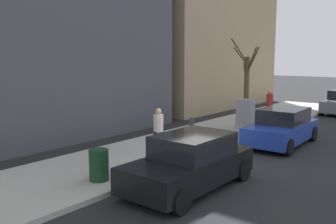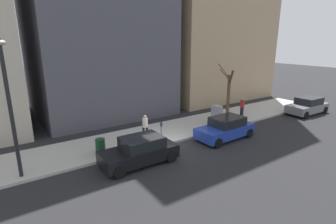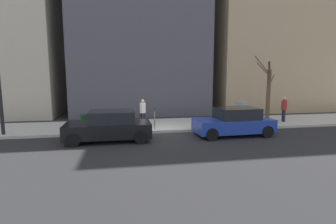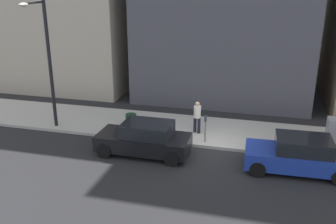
% 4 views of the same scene
% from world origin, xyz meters
% --- Properties ---
extents(ground_plane, '(120.00, 120.00, 0.00)m').
position_xyz_m(ground_plane, '(0.00, 0.00, 0.00)').
color(ground_plane, '#232326').
extents(sidewalk, '(4.00, 36.00, 0.15)m').
position_xyz_m(sidewalk, '(2.00, 0.00, 0.07)').
color(sidewalk, '#B2AFA8').
rests_on(sidewalk, ground).
extents(parked_car_blue, '(2.04, 4.25, 1.52)m').
position_xyz_m(parked_car_blue, '(-1.22, -3.97, 0.74)').
color(parked_car_blue, '#1E389E').
rests_on(parked_car_blue, ground).
extents(parked_car_black, '(1.93, 4.20, 1.52)m').
position_xyz_m(parked_car_black, '(-1.26, 2.68, 0.74)').
color(parked_car_black, black).
rests_on(parked_car_black, ground).
extents(parking_meter, '(0.14, 0.10, 1.35)m').
position_xyz_m(parking_meter, '(0.45, 0.18, 0.98)').
color(parking_meter, slate).
rests_on(parking_meter, sidewalk).
extents(utility_box, '(0.83, 0.61, 1.43)m').
position_xyz_m(utility_box, '(1.30, -5.61, 0.85)').
color(utility_box, '#A8A399').
rests_on(utility_box, sidewalk).
extents(bare_tree, '(1.65, 1.69, 4.49)m').
position_xyz_m(bare_tree, '(2.59, -8.21, 2.14)').
color(bare_tree, brown).
rests_on(bare_tree, sidewalk).
extents(trash_bin, '(0.56, 0.56, 0.90)m').
position_xyz_m(trash_bin, '(0.90, 4.12, 0.60)').
color(trash_bin, '#14381E').
rests_on(trash_bin, sidewalk).
extents(pedestrian_near_meter, '(0.39, 0.36, 1.66)m').
position_xyz_m(pedestrian_near_meter, '(1.40, -8.72, 1.09)').
color(pedestrian_near_meter, '#1E1E2D').
rests_on(pedestrian_near_meter, sidewalk).
extents(pedestrian_midblock, '(0.36, 0.38, 1.66)m').
position_xyz_m(pedestrian_midblock, '(1.50, 0.78, 1.09)').
color(pedestrian_midblock, '#1E1E2D').
rests_on(pedestrian_midblock, sidewalk).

